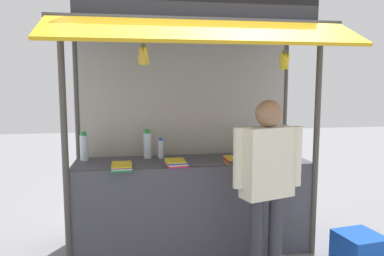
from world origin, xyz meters
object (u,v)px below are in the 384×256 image
at_px(water_bottle_left, 84,147).
at_px(magazine_stack_mid_left, 121,166).
at_px(magazine_stack_rear_center, 176,163).
at_px(banana_bunch_inner_left, 143,56).
at_px(water_bottle_front_right, 245,143).
at_px(vendor_person, 267,174).
at_px(water_bottle_mid_right, 161,149).
at_px(plastic_crate, 359,248).
at_px(magazine_stack_front_left, 273,157).
at_px(magazine_stack_back_left, 234,160).
at_px(water_bottle_far_right, 147,145).
at_px(banana_bunch_inner_right, 284,61).

height_order(water_bottle_left, magazine_stack_mid_left, water_bottle_left).
bearing_deg(water_bottle_left, magazine_stack_rear_center, -24.34).
distance_m(water_bottle_left, banana_bunch_inner_left, 1.28).
height_order(water_bottle_front_right, water_bottle_left, water_bottle_left).
height_order(magazine_stack_mid_left, vendor_person, vendor_person).
bearing_deg(vendor_person, water_bottle_left, -47.13).
distance_m(water_bottle_mid_right, magazine_stack_rear_center, 0.43).
bearing_deg(water_bottle_front_right, banana_bunch_inner_left, -152.37).
height_order(magazine_stack_rear_center, plastic_crate, magazine_stack_rear_center).
height_order(magazine_stack_rear_center, magazine_stack_mid_left, magazine_stack_rear_center).
bearing_deg(magazine_stack_front_left, banana_bunch_inner_left, -165.46).
xyz_separation_m(magazine_stack_mid_left, banana_bunch_inner_left, (0.22, -0.18, 1.04)).
bearing_deg(magazine_stack_mid_left, water_bottle_mid_right, 46.62).
bearing_deg(banana_bunch_inner_left, magazine_stack_rear_center, 33.61).
xyz_separation_m(magazine_stack_back_left, magazine_stack_rear_center, (-0.62, -0.09, 0.01)).
xyz_separation_m(water_bottle_far_right, magazine_stack_rear_center, (0.26, -0.44, -0.12)).
xyz_separation_m(magazine_stack_back_left, vendor_person, (0.12, -0.63, -0.00)).
bearing_deg(magazine_stack_rear_center, magazine_stack_mid_left, -177.21).
relative_size(water_bottle_mid_right, magazine_stack_back_left, 0.81).
relative_size(water_bottle_mid_right, vendor_person, 0.14).
xyz_separation_m(water_bottle_front_right, magazine_stack_mid_left, (-1.37, -0.42, -0.12)).
relative_size(magazine_stack_mid_left, vendor_person, 0.19).
bearing_deg(water_bottle_mid_right, magazine_stack_front_left, -12.09).
bearing_deg(magazine_stack_mid_left, magazine_stack_rear_center, 2.79).
bearing_deg(magazine_stack_back_left, banana_bunch_inner_left, -162.61).
bearing_deg(magazine_stack_back_left, water_bottle_front_right, 55.63).
distance_m(water_bottle_far_right, vendor_person, 1.42).
bearing_deg(magazine_stack_mid_left, water_bottle_left, 131.92).
xyz_separation_m(water_bottle_mid_right, vendor_person, (0.87, -0.96, -0.08)).
bearing_deg(vendor_person, magazine_stack_rear_center, -53.37).
bearing_deg(water_bottle_far_right, plastic_crate, -20.91).
height_order(water_bottle_mid_right, plastic_crate, water_bottle_mid_right).
height_order(water_bottle_front_right, magazine_stack_rear_center, water_bottle_front_right).
bearing_deg(vendor_person, magazine_stack_front_left, -132.54).
relative_size(water_bottle_left, magazine_stack_back_left, 1.11).
bearing_deg(water_bottle_mid_right, magazine_stack_rear_center, -73.53).
bearing_deg(banana_bunch_inner_right, vendor_person, -128.70).
bearing_deg(water_bottle_far_right, vendor_person, -44.27).
height_order(water_bottle_front_right, banana_bunch_inner_right, banana_bunch_inner_right).
xyz_separation_m(water_bottle_mid_right, banana_bunch_inner_right, (1.14, -0.62, 0.92)).
bearing_deg(magazine_stack_back_left, magazine_stack_mid_left, -174.48).
relative_size(water_bottle_far_right, magazine_stack_rear_center, 1.15).
xyz_separation_m(magazine_stack_rear_center, plastic_crate, (1.81, -0.35, -0.86)).
distance_m(vendor_person, plastic_crate, 1.38).
bearing_deg(plastic_crate, magazine_stack_rear_center, 168.96).
xyz_separation_m(water_bottle_far_right, magazine_stack_front_left, (1.34, -0.29, -0.12)).
bearing_deg(water_bottle_front_right, magazine_stack_mid_left, -162.99).
height_order(water_bottle_front_right, magazine_stack_front_left, water_bottle_front_right).
height_order(magazine_stack_mid_left, banana_bunch_inner_right, banana_bunch_inner_right).
bearing_deg(vendor_person, banana_bunch_inner_right, -145.89).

